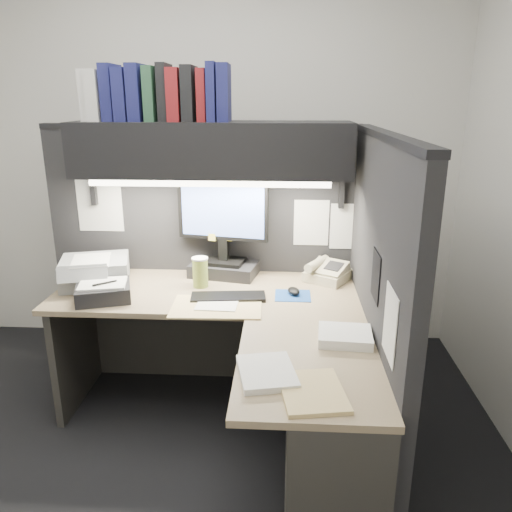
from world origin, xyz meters
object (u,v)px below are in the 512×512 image
desk (258,391)px  coffee_cup (200,273)px  telephone (328,273)px  notebook_stack (103,292)px  keyboard (228,297)px  printer (95,271)px  monitor (223,238)px  overhead_shelf (212,149)px

desk → coffee_cup: (-0.37, 0.62, 0.37)m
telephone → notebook_stack: (-1.24, -0.38, -0.00)m
keyboard → notebook_stack: 0.67m
coffee_cup → printer: bearing=178.8°
monitor → printer: (-0.73, -0.18, -0.16)m
keyboard → coffee_cup: size_ratio=2.45×
desk → overhead_shelf: overhead_shelf is taller
printer → notebook_stack: (0.13, -0.24, -0.03)m
printer → notebook_stack: bearing=-77.1°
notebook_stack → keyboard: bearing=4.2°
keyboard → telephone: bearing=24.3°
coffee_cup → telephone: bearing=11.5°
desk → keyboard: bearing=112.7°
desk → keyboard: 0.57m
keyboard → monitor: bearing=94.4°
desk → printer: (-0.99, 0.63, 0.36)m
desk → printer: 1.23m
desk → telephone: (0.38, 0.77, 0.33)m
overhead_shelf → keyboard: 0.83m
monitor → coffee_cup: size_ratio=3.62×
printer → notebook_stack: printer is taller
keyboard → overhead_shelf: bearing=104.5°
notebook_stack → overhead_shelf: bearing=32.6°
overhead_shelf → monitor: bearing=55.1°
desk → notebook_stack: 1.00m
overhead_shelf → coffee_cup: overhead_shelf is taller
overhead_shelf → keyboard: (0.11, -0.31, -0.76)m
desk → telephone: size_ratio=7.21×
monitor → telephone: 0.66m
keyboard → notebook_stack: bearing=178.4°
telephone → notebook_stack: size_ratio=0.84×
desk → keyboard: (-0.19, 0.45, 0.30)m
telephone → coffee_cup: coffee_cup is taller
monitor → overhead_shelf: bearing=-113.7°
coffee_cup → printer: size_ratio=0.43×
keyboard → notebook_stack: notebook_stack is taller
keyboard → telephone: (0.56, 0.33, 0.04)m
overhead_shelf → printer: (-0.69, -0.12, -0.69)m
overhead_shelf → coffee_cup: 0.70m
notebook_stack → desk: bearing=-24.7°
monitor → notebook_stack: (-0.60, -0.42, -0.19)m
desk → overhead_shelf: 1.33m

